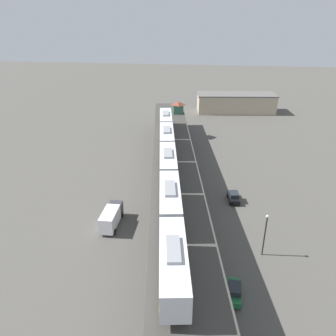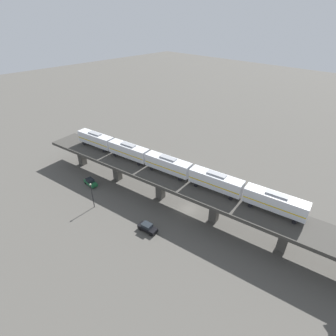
{
  "view_description": "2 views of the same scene",
  "coord_description": "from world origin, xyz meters",
  "px_view_note": "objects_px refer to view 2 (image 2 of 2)",
  "views": [
    {
      "loc": [
        6.87,
        -57.86,
        32.06
      ],
      "look_at": [
        -0.24,
        -7.27,
        8.62
      ],
      "focal_mm": 35.0,
      "sensor_mm": 36.0,
      "label": 1
    },
    {
      "loc": [
        38.86,
        30.25,
        41.47
      ],
      "look_at": [
        -0.24,
        -7.27,
        8.62
      ],
      "focal_mm": 28.0,
      "sensor_mm": 36.0,
      "label": 2
    }
  ],
  "objects_px": {
    "delivery_truck": "(174,170)",
    "street_lamp": "(92,193)",
    "street_car_black": "(147,227)",
    "street_car_green": "(90,182)",
    "subway_train": "(168,164)"
  },
  "relations": [
    {
      "from": "delivery_truck",
      "to": "street_lamp",
      "type": "xyz_separation_m",
      "value": [
        24.31,
        -4.17,
        2.35
      ]
    },
    {
      "from": "street_car_black",
      "to": "street_car_green",
      "type": "relative_size",
      "value": 1.03
    },
    {
      "from": "subway_train",
      "to": "street_lamp",
      "type": "height_order",
      "value": "subway_train"
    },
    {
      "from": "delivery_truck",
      "to": "street_lamp",
      "type": "distance_m",
      "value": 24.77
    },
    {
      "from": "subway_train",
      "to": "street_car_black",
      "type": "height_order",
      "value": "subway_train"
    },
    {
      "from": "street_car_black",
      "to": "street_lamp",
      "type": "distance_m",
      "value": 16.12
    },
    {
      "from": "subway_train",
      "to": "street_car_green",
      "type": "distance_m",
      "value": 23.6
    },
    {
      "from": "street_car_black",
      "to": "street_lamp",
      "type": "height_order",
      "value": "street_lamp"
    },
    {
      "from": "subway_train",
      "to": "street_car_black",
      "type": "distance_m",
      "value": 15.72
    },
    {
      "from": "subway_train",
      "to": "delivery_truck",
      "type": "distance_m",
      "value": 13.21
    },
    {
      "from": "subway_train",
      "to": "delivery_truck",
      "type": "relative_size",
      "value": 8.58
    },
    {
      "from": "delivery_truck",
      "to": "street_lamp",
      "type": "bearing_deg",
      "value": -9.74
    },
    {
      "from": "delivery_truck",
      "to": "subway_train",
      "type": "bearing_deg",
      "value": 34.13
    },
    {
      "from": "street_car_black",
      "to": "subway_train",
      "type": "bearing_deg",
      "value": -156.2
    },
    {
      "from": "street_car_black",
      "to": "delivery_truck",
      "type": "xyz_separation_m",
      "value": [
        -20.73,
        -11.22,
        0.82
      ]
    }
  ]
}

